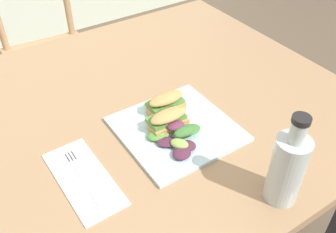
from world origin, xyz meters
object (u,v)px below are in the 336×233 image
at_px(plate_lunch, 176,129).
at_px(sandwich_half_back, 166,103).
at_px(dining_table, 150,135).
at_px(bottle_cold_brew, 286,171).
at_px(fork_on_napkin, 80,173).
at_px(sandwich_half_front, 167,119).
at_px(chair_wooden_far, 48,53).

relative_size(plate_lunch, sandwich_half_back, 2.72).
bearing_deg(dining_table, bottle_cold_brew, -81.08).
xyz_separation_m(plate_lunch, bottle_cold_brew, (0.07, -0.30, 0.07)).
bearing_deg(plate_lunch, sandwich_half_back, 78.32).
distance_m(plate_lunch, fork_on_napkin, 0.27).
height_order(dining_table, fork_on_napkin, fork_on_napkin).
bearing_deg(plate_lunch, fork_on_napkin, -179.35).
bearing_deg(plate_lunch, bottle_cold_brew, -77.40).
distance_m(plate_lunch, bottle_cold_brew, 0.32).
bearing_deg(fork_on_napkin, dining_table, 27.81).
distance_m(sandwich_half_front, sandwich_half_back, 0.07).
xyz_separation_m(chair_wooden_far, plate_lunch, (0.02, -1.09, 0.30)).
height_order(plate_lunch, bottle_cold_brew, bottle_cold_brew).
bearing_deg(chair_wooden_far, plate_lunch, -89.13).
height_order(sandwich_half_front, fork_on_napkin, sandwich_half_front).
xyz_separation_m(plate_lunch, sandwich_half_back, (0.01, 0.07, 0.03)).
height_order(dining_table, sandwich_half_back, sandwich_half_back).
relative_size(chair_wooden_far, sandwich_half_back, 8.34).
height_order(plate_lunch, sandwich_half_front, sandwich_half_front).
height_order(plate_lunch, sandwich_half_back, sandwich_half_back).
xyz_separation_m(sandwich_half_back, bottle_cold_brew, (0.05, -0.37, 0.04)).
bearing_deg(chair_wooden_far, fork_on_napkin, -103.04).
height_order(chair_wooden_far, fork_on_napkin, chair_wooden_far).
distance_m(dining_table, fork_on_napkin, 0.33).
height_order(dining_table, bottle_cold_brew, bottle_cold_brew).
distance_m(plate_lunch, sandwich_half_front, 0.04).
height_order(sandwich_half_front, bottle_cold_brew, bottle_cold_brew).
xyz_separation_m(sandwich_half_front, sandwich_half_back, (0.03, 0.06, 0.00)).
relative_size(dining_table, sandwich_half_front, 10.97).
xyz_separation_m(dining_table, sandwich_half_back, (0.02, -0.07, 0.16)).
distance_m(sandwich_half_back, bottle_cold_brew, 0.38).
bearing_deg(sandwich_half_front, plate_lunch, -38.33).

